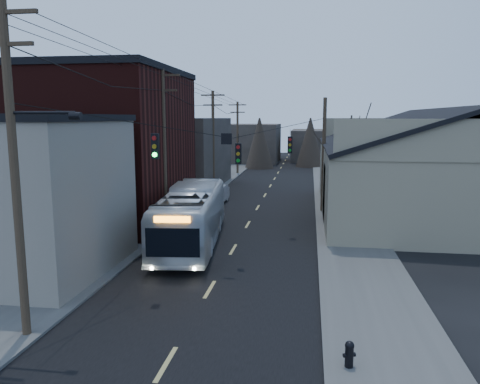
# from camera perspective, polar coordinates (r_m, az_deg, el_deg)

# --- Properties ---
(road_surface) EXTENTS (9.00, 110.00, 0.02)m
(road_surface) POSITION_cam_1_polar(r_m,az_deg,el_deg) (40.91, 2.78, -0.86)
(road_surface) COLOR black
(road_surface) RESTS_ON ground
(sidewalk_left) EXTENTS (4.00, 110.00, 0.12)m
(sidewalk_left) POSITION_cam_1_polar(r_m,az_deg,el_deg) (42.03, -6.07, -0.57)
(sidewalk_left) COLOR #474744
(sidewalk_left) RESTS_ON ground
(sidewalk_right) EXTENTS (4.00, 110.00, 0.12)m
(sidewalk_right) POSITION_cam_1_polar(r_m,az_deg,el_deg) (40.79, 11.91, -1.01)
(sidewalk_right) COLOR #474744
(sidewalk_right) RESTS_ON ground
(building_clapboard) EXTENTS (8.00, 8.00, 7.00)m
(building_clapboard) POSITION_cam_1_polar(r_m,az_deg,el_deg) (23.36, -25.37, -0.58)
(building_clapboard) COLOR slate
(building_clapboard) RESTS_ON ground
(building_brick) EXTENTS (10.00, 12.00, 10.00)m
(building_brick) POSITION_cam_1_polar(r_m,az_deg,el_deg) (33.25, -16.45, 5.15)
(building_brick) COLOR black
(building_brick) RESTS_ON ground
(building_left_far) EXTENTS (9.00, 14.00, 7.00)m
(building_left_far) POSITION_cam_1_polar(r_m,az_deg,el_deg) (48.16, -7.82, 4.75)
(building_left_far) COLOR #312B27
(building_left_far) RESTS_ON ground
(warehouse) EXTENTS (16.16, 20.60, 7.73)m
(warehouse) POSITION_cam_1_polar(r_m,az_deg,el_deg) (36.51, 22.74, 1.50)
(warehouse) COLOR gray
(warehouse) RESTS_ON ground
(building_far_left) EXTENTS (10.00, 12.00, 6.00)m
(building_far_left) POSITION_cam_1_polar(r_m,az_deg,el_deg) (75.87, 0.92, 6.00)
(building_far_left) COLOR #312B27
(building_far_left) RESTS_ON ground
(building_far_right) EXTENTS (12.00, 14.00, 5.00)m
(building_far_right) POSITION_cam_1_polar(r_m,az_deg,el_deg) (80.29, 10.68, 5.66)
(building_far_right) COLOR #312B27
(building_far_right) RESTS_ON ground
(bare_tree) EXTENTS (0.40, 0.40, 7.20)m
(bare_tree) POSITION_cam_1_polar(r_m,az_deg,el_deg) (30.41, 13.21, 2.30)
(bare_tree) COLOR black
(bare_tree) RESTS_ON ground
(utility_lines) EXTENTS (11.24, 45.28, 10.50)m
(utility_lines) POSITION_cam_1_polar(r_m,az_deg,el_deg) (35.03, -3.22, 5.61)
(utility_lines) COLOR #382B1E
(utility_lines) RESTS_ON ground
(bus) EXTENTS (3.99, 11.95, 3.27)m
(bus) POSITION_cam_1_polar(r_m,az_deg,el_deg) (26.18, -5.92, -2.94)
(bus) COLOR silver
(bus) RESTS_ON ground
(parked_car) EXTENTS (1.69, 4.74, 1.55)m
(parked_car) POSITION_cam_1_polar(r_m,az_deg,el_deg) (38.47, -3.10, -0.34)
(parked_car) COLOR #B1B3B9
(parked_car) RESTS_ON ground
(fire_hydrant) EXTENTS (0.37, 0.26, 0.77)m
(fire_hydrant) POSITION_cam_1_polar(r_m,az_deg,el_deg) (14.19, 13.18, -18.58)
(fire_hydrant) COLOR black
(fire_hydrant) RESTS_ON sidewalk_right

